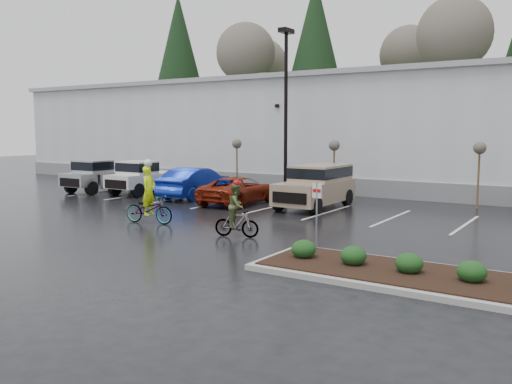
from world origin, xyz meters
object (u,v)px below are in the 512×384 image
Objects in this scene: sapling_east at (480,152)px; cyclist_olive at (237,216)px; suv_tan at (315,187)px; car_blue at (196,183)px; car_red at (239,190)px; cyclist_hivis at (149,204)px; pickup_white at (149,177)px; lamppost at (286,94)px; pickup_silver at (105,175)px; fire_lane_sign at (317,209)px; sapling_west at (237,147)px; sapling_mid at (334,149)px.

cyclist_olive is (-5.75, -11.91, -1.97)m from sapling_east.
suv_tan is 7.95m from cyclist_olive.
car_blue is (-13.93, -4.05, -1.89)m from sapling_east.
cyclist_hivis is at bearing 89.33° from car_red.
pickup_white is 11.01m from suv_tan.
lamppost is 6.28m from car_red.
cyclist_hivis is (-3.69, -7.48, -0.24)m from suv_tan.
sapling_east is at bearing 12.61° from pickup_silver.
car_blue is at bearing 15.16° from cyclist_hivis.
lamppost is 9.44m from pickup_white.
fire_lane_sign is 20.18m from pickup_silver.
lamppost is 1.80× the size of car_blue.
pickup_white is (-3.65, -3.92, -1.75)m from sapling_west.
cyclist_olive is (14.89, -7.29, -0.22)m from pickup_silver.
pickup_silver is 1.02× the size of car_blue.
sapling_west is 1.00× the size of sapling_mid.
car_blue is at bearing 30.92° from cyclist_olive.
car_blue is (-11.73, 8.75, -0.56)m from fire_lane_sign.
cyclist_olive is at bearing -33.88° from pickup_white.
pickup_white is at bearing -132.92° from sapling_west.
cyclist_hivis is at bearing -131.95° from sapling_east.
car_blue is at bearing -163.79° from sapling_east.
car_red is at bearing -54.43° from sapling_west.
sapling_west reaches higher than car_blue.
car_blue is 1.97× the size of cyclist_hivis.
sapling_mid reaches higher than cyclist_hivis.
sapling_east is at bearing 0.00° from sapling_mid.
pickup_silver is 1.02× the size of suv_tan.
car_blue is 8.27m from cyclist_hivis.
fire_lane_sign is at bearing -67.51° from sapling_mid.
car_red is at bearing 136.25° from fire_lane_sign.
cyclist_olive is (4.83, -7.14, 0.06)m from car_red.
sapling_mid reaches higher than car_red.
sapling_mid is 0.63× the size of car_blue.
lamppost reaches higher than pickup_silver.
sapling_west and sapling_mid have the same top height.
sapling_mid is 0.63× the size of suv_tan.
sapling_west is at bearing 34.81° from pickup_silver.
car_blue is (-3.93, -3.05, -4.84)m from lamppost.
fire_lane_sign is 0.43× the size of suv_tan.
car_red is (7.06, -0.85, -0.29)m from pickup_white.
lamppost is at bearing -146.42° from car_blue.
lamppost is at bearing -158.20° from sapling_mid.
suv_tan is at bearing -148.82° from sapling_east.
lamppost is 5.07m from sapling_west.
cyclist_olive is at bearing 121.29° from car_red.
lamppost is 1.81× the size of suv_tan.
lamppost is at bearing -14.04° from sapling_west.
sapling_east reaches higher than car_red.
fire_lane_sign is 17.82m from pickup_white.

